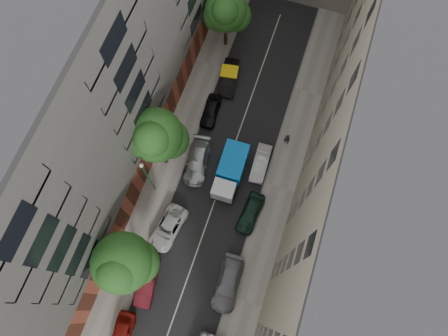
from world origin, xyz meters
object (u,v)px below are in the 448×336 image
at_px(tree_mid, 157,137).
at_px(car_right_2, 250,213).
at_px(car_left_3, 197,161).
at_px(car_right_1, 228,284).
at_px(tree_near, 123,265).
at_px(tree_far, 226,12).
at_px(pedestrian, 287,139).
at_px(car_left_2, 168,228).
at_px(car_left_0, 121,336).
at_px(car_left_4, 211,111).
at_px(car_left_1, 147,283).
at_px(car_left_5, 229,78).
at_px(lamp_post, 147,175).
at_px(car_right_3, 261,163).
at_px(tarp_truck, 230,171).

bearing_deg(tree_mid, car_right_2, -14.06).
height_order(car_left_3, car_right_1, car_right_1).
distance_m(tree_near, tree_far, 25.47).
bearing_deg(pedestrian, car_left_3, 35.51).
distance_m(car_left_2, tree_near, 6.63).
xyz_separation_m(car_left_0, car_left_4, (0.22, 22.40, -0.04)).
height_order(car_left_1, tree_far, tree_far).
distance_m(car_left_5, tree_near, 21.83).
relative_size(car_left_5, pedestrian, 2.77).
height_order(car_left_0, car_left_2, car_left_0).
height_order(car_right_2, lamp_post, lamp_post).
distance_m(car_right_3, pedestrian, 3.62).
bearing_deg(car_left_4, tree_far, 94.31).
bearing_deg(car_left_5, car_right_1, -81.25).
relative_size(car_left_0, lamp_post, 0.58).
height_order(car_right_3, tree_far, tree_far).
xyz_separation_m(car_left_0, car_left_1, (0.45, 4.67, 0.00)).
bearing_deg(car_right_2, pedestrian, 86.79).
distance_m(tarp_truck, car_left_5, 10.61).
height_order(car_left_3, car_left_5, car_left_5).
bearing_deg(car_left_4, car_left_1, -92.83).
distance_m(car_left_3, tree_mid, 6.39).
relative_size(car_left_1, car_left_4, 1.09).
bearing_deg(pedestrian, tree_mid, 31.56).
height_order(car_left_3, tree_near, tree_near).
height_order(car_left_4, pedestrian, pedestrian).
bearing_deg(lamp_post, car_right_1, -33.04).
height_order(car_left_4, tree_far, tree_far).
bearing_deg(lamp_post, car_left_5, 77.62).
bearing_deg(car_left_0, tree_near, 93.70).
height_order(tarp_truck, car_left_4, tarp_truck).
distance_m(car_left_4, car_right_1, 17.01).
height_order(tarp_truck, car_left_0, tarp_truck).
bearing_deg(car_left_0, pedestrian, 63.09).
xyz_separation_m(car_left_0, car_right_2, (7.20, 13.56, 0.02)).
distance_m(car_left_4, tree_mid, 8.95).
relative_size(car_left_4, tree_far, 0.51).
relative_size(tree_far, pedestrian, 4.62).
height_order(car_left_4, car_right_1, car_right_1).
distance_m(car_left_2, tree_mid, 8.70).
relative_size(car_left_5, lamp_post, 0.65).
xyz_separation_m(car_right_1, tree_near, (-8.10, -1.48, 4.67)).
relative_size(car_left_2, tree_mid, 0.51).
bearing_deg(car_left_5, car_right_3, -63.19).
height_order(car_left_5, car_right_1, car_left_5).
bearing_deg(car_right_1, lamp_post, 144.28).
bearing_deg(car_right_3, car_left_1, -116.36).
bearing_deg(car_left_0, car_left_1, 78.74).
distance_m(car_left_0, lamp_post, 13.70).
bearing_deg(tree_near, car_left_1, -28.85).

